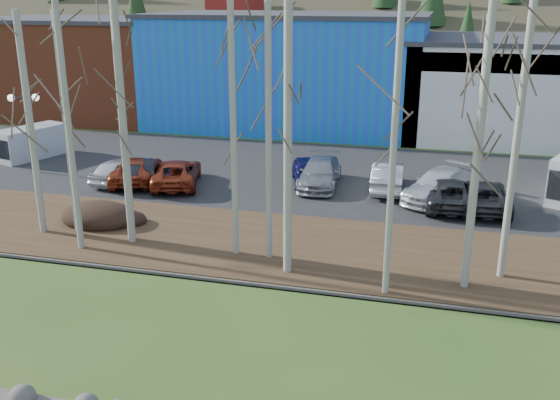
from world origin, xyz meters
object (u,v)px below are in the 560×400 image
(car_1, at_px, (141,170))
(car_6, at_px, (483,195))
(car_7, at_px, (440,185))
(car_8, at_px, (449,192))
(car_3, at_px, (320,173))
(car_5, at_px, (388,176))
(van_grey, at_px, (29,143))
(street_lamp, at_px, (25,111))
(car_2, at_px, (177,173))
(car_4, at_px, (308,171))
(car_0, at_px, (118,170))
(car_9, at_px, (136,170))

(car_1, relative_size, car_6, 0.83)
(car_7, height_order, car_8, car_7)
(car_3, bearing_deg, car_8, -17.88)
(car_1, height_order, car_8, car_8)
(car_5, height_order, car_7, car_7)
(car_7, height_order, van_grey, van_grey)
(car_6, relative_size, car_8, 1.00)
(street_lamp, bearing_deg, car_3, -15.83)
(car_2, bearing_deg, car_6, 163.65)
(car_1, height_order, car_4, car_4)
(car_6, xyz_separation_m, car_8, (-1.52, 0.00, 0.00))
(car_0, height_order, car_7, car_7)
(car_2, xyz_separation_m, car_9, (-2.30, 0.00, 0.00))
(car_4, relative_size, van_grey, 0.84)
(car_4, distance_m, car_8, 7.46)
(street_lamp, distance_m, car_0, 6.36)
(street_lamp, relative_size, car_2, 0.91)
(street_lamp, distance_m, car_2, 9.34)
(car_4, height_order, car_8, car_8)
(car_1, xyz_separation_m, car_6, (17.34, 0.07, 0.01))
(car_0, height_order, car_1, car_1)
(street_lamp, xyz_separation_m, car_0, (5.69, -0.60, -2.78))
(car_3, height_order, car_4, car_3)
(car_5, distance_m, car_8, 3.53)
(car_2, distance_m, car_3, 7.45)
(car_1, distance_m, car_9, 0.24)
(street_lamp, relative_size, car_7, 0.87)
(car_7, xyz_separation_m, van_grey, (-24.26, 2.09, 0.20))
(car_3, xyz_separation_m, van_grey, (-18.20, 1.27, 0.23))
(car_1, relative_size, car_7, 0.79)
(car_9, bearing_deg, car_0, -0.46)
(car_2, relative_size, car_4, 1.24)
(car_1, height_order, car_3, car_3)
(car_4, height_order, car_6, car_6)
(car_0, distance_m, car_5, 14.10)
(car_9, bearing_deg, car_5, 171.57)
(car_8, relative_size, van_grey, 1.04)
(car_2, xyz_separation_m, car_4, (6.55, 2.02, -0.01))
(car_7, distance_m, car_9, 15.63)
(car_0, distance_m, car_6, 18.50)
(car_1, bearing_deg, car_7, 156.48)
(car_6, xyz_separation_m, car_7, (-1.97, 0.83, 0.07))
(car_4, distance_m, car_6, 8.94)
(car_6, bearing_deg, car_0, -2.28)
(car_0, height_order, car_8, car_8)
(car_3, distance_m, car_7, 6.11)
(car_1, relative_size, car_3, 0.82)
(car_6, distance_m, car_8, 1.52)
(car_3, relative_size, car_5, 1.10)
(car_4, height_order, car_9, car_9)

